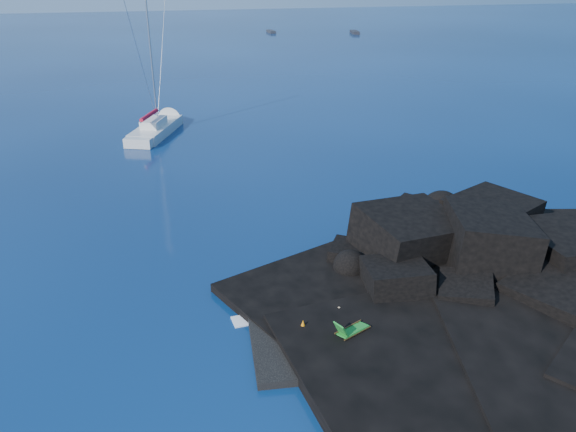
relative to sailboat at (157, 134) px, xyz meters
The scene contains 11 objects.
ground 36.08m from the sailboat, 86.22° to the right, with size 400.00×400.00×0.00m, color #031535.
headland 36.41m from the sailboat, 65.02° to the right, with size 24.00×24.00×3.60m, color black, non-canonical shape.
beach 36.16m from the sailboat, 79.04° to the right, with size 8.50×6.00×0.70m, color black.
surf_foam 31.87m from the sailboat, 76.62° to the right, with size 10.00×8.00×0.06m, color white, non-canonical shape.
sailboat is the anchor object (origin of this frame).
deck_chair 36.78m from the sailboat, 79.10° to the right, with size 1.64×0.72×1.13m, color #1C8129, non-canonical shape.
towel 35.09m from the sailboat, 79.16° to the right, with size 2.04×0.97×0.05m, color silver.
sunbather 35.09m from the sailboat, 79.16° to the right, with size 1.89×0.46×0.25m, color #E3B377, non-canonical shape.
marker_cone 35.51m from the sailboat, 81.94° to the right, with size 0.36×0.36×0.55m, color orange.
distant_boat_a 89.86m from the sailboat, 70.07° to the left, with size 1.32×4.25×0.57m, color #292A2F.
distant_boat_b 92.21m from the sailboat, 57.40° to the left, with size 1.54×4.95×0.66m, color #232227.
Camera 1 is at (-3.13, -18.91, 15.15)m, focal length 35.00 mm.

